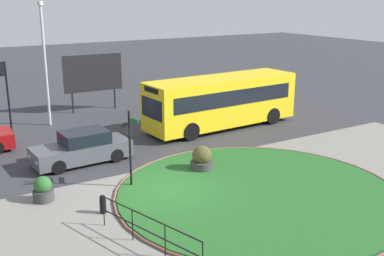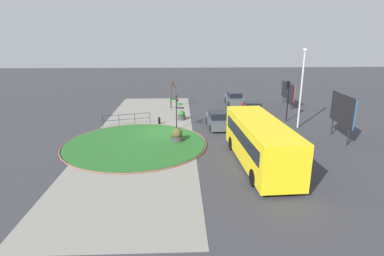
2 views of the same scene
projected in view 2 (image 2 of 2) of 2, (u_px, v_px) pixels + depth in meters
ground at (164, 133)px, 27.66m from camera, size 120.00×120.00×0.00m
sidewalk_paving at (144, 133)px, 27.60m from camera, size 32.00×8.58×0.02m
grass_island at (136, 144)px, 24.77m from camera, size 11.10×11.10×0.10m
grass_kerb_ring at (136, 144)px, 24.76m from camera, size 11.41×11.41×0.11m
signpost_directional at (177, 109)px, 28.20m from camera, size 0.90×1.27×3.23m
bollard_foreground at (159, 121)px, 30.36m from camera, size 0.24×0.24×0.72m
railing_grass_edge at (127, 118)px, 29.87m from camera, size 1.24×4.35×1.10m
bus_yellow at (260, 142)px, 20.46m from camera, size 9.53×3.06×2.98m
car_near_lane at (234, 99)px, 39.17m from camera, size 4.15×1.96×1.56m
car_far_lane at (218, 120)px, 29.35m from camera, size 4.58×1.99×1.52m
car_oncoming at (252, 109)px, 33.91m from camera, size 4.66×2.18×1.45m
traffic_light_near at (288, 92)px, 30.80m from camera, size 0.49×0.30×4.04m
lamppost_tall at (302, 86)px, 28.21m from camera, size 0.32×0.32×7.25m
billboard_left at (288, 91)px, 37.73m from camera, size 4.63×0.24×2.88m
billboard_right at (342, 110)px, 25.22m from camera, size 4.01×0.33×3.80m
planter_near_signpost at (182, 116)px, 31.90m from camera, size 0.79×0.79×1.00m
planter_kerbside at (177, 136)px, 25.25m from camera, size 1.02×1.02×1.16m
street_tree_bare at (171, 93)px, 36.68m from camera, size 1.16×0.68×3.56m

